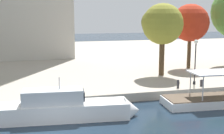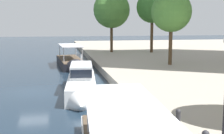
{
  "view_description": "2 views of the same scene",
  "coord_description": "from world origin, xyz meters",
  "px_view_note": "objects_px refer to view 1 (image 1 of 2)",
  "views": [
    {
      "loc": [
        -1.4,
        -18.39,
        7.9
      ],
      "look_at": [
        5.59,
        7.78,
        3.24
      ],
      "focal_mm": 48.88,
      "sensor_mm": 36.0,
      "label": 1
    },
    {
      "loc": [
        25.81,
        2.06,
        5.91
      ],
      "look_at": [
        1.47,
        6.64,
        2.25
      ],
      "focal_mm": 47.81,
      "sensor_mm": 36.0,
      "label": 2
    }
  ],
  "objects_px": {
    "mooring_bollard_0": "(202,83)",
    "mooring_bollard_1": "(178,83)",
    "tree_1": "(190,24)",
    "tree_2": "(161,24)",
    "lamp_post": "(195,56)",
    "motor_yacht_1": "(69,110)"
  },
  "relations": [
    {
      "from": "motor_yacht_1",
      "to": "mooring_bollard_1",
      "type": "height_order",
      "value": "motor_yacht_1"
    },
    {
      "from": "mooring_bollard_0",
      "to": "tree_1",
      "type": "height_order",
      "value": "tree_1"
    },
    {
      "from": "motor_yacht_1",
      "to": "tree_1",
      "type": "relative_size",
      "value": 1.31
    },
    {
      "from": "lamp_post",
      "to": "tree_2",
      "type": "distance_m",
      "value": 6.37
    },
    {
      "from": "tree_2",
      "to": "motor_yacht_1",
      "type": "bearing_deg",
      "value": -139.42
    },
    {
      "from": "mooring_bollard_1",
      "to": "lamp_post",
      "type": "distance_m",
      "value": 3.58
    },
    {
      "from": "motor_yacht_1",
      "to": "lamp_post",
      "type": "xyz_separation_m",
      "value": [
        13.48,
        4.94,
        3.05
      ]
    },
    {
      "from": "motor_yacht_1",
      "to": "mooring_bollard_0",
      "type": "distance_m",
      "value": 14.3
    },
    {
      "from": "mooring_bollard_0",
      "to": "lamp_post",
      "type": "relative_size",
      "value": 0.15
    },
    {
      "from": "tree_2",
      "to": "mooring_bollard_0",
      "type": "bearing_deg",
      "value": -74.92
    },
    {
      "from": "mooring_bollard_0",
      "to": "tree_2",
      "type": "bearing_deg",
      "value": 105.08
    },
    {
      "from": "mooring_bollard_0",
      "to": "mooring_bollard_1",
      "type": "relative_size",
      "value": 0.83
    },
    {
      "from": "tree_1",
      "to": "tree_2",
      "type": "distance_m",
      "value": 6.99
    },
    {
      "from": "tree_1",
      "to": "lamp_post",
      "type": "bearing_deg",
      "value": -115.35
    },
    {
      "from": "mooring_bollard_1",
      "to": "tree_2",
      "type": "relative_size",
      "value": 0.1
    },
    {
      "from": "lamp_post",
      "to": "tree_2",
      "type": "relative_size",
      "value": 0.55
    },
    {
      "from": "mooring_bollard_1",
      "to": "tree_2",
      "type": "bearing_deg",
      "value": 81.79
    },
    {
      "from": "mooring_bollard_1",
      "to": "tree_1",
      "type": "height_order",
      "value": "tree_1"
    },
    {
      "from": "mooring_bollard_1",
      "to": "lamp_post",
      "type": "height_order",
      "value": "lamp_post"
    },
    {
      "from": "mooring_bollard_1",
      "to": "tree_2",
      "type": "distance_m",
      "value": 8.54
    },
    {
      "from": "mooring_bollard_0",
      "to": "lamp_post",
      "type": "xyz_separation_m",
      "value": [
        -0.25,
        0.96,
        2.53
      ]
    },
    {
      "from": "mooring_bollard_1",
      "to": "tree_1",
      "type": "bearing_deg",
      "value": 56.72
    }
  ]
}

